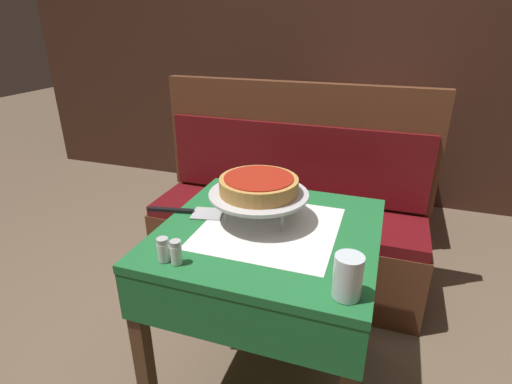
{
  "coord_description": "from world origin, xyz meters",
  "views": [
    {
      "loc": [
        0.36,
        -1.19,
        1.44
      ],
      "look_at": [
        -0.06,
        0.02,
        0.89
      ],
      "focal_mm": 28.0,
      "sensor_mm": 36.0,
      "label": 1
    }
  ],
  "objects_px": {
    "pizza_server": "(190,212)",
    "salt_shaker": "(163,250)",
    "booth_bench": "(286,228)",
    "pizza_pan_stand": "(259,195)",
    "water_glass_near": "(348,276)",
    "dining_table_rear": "(370,137)",
    "deep_dish_pizza": "(259,185)",
    "dining_table_front": "(269,256)",
    "pepper_shaker": "(176,252)",
    "condiment_caddy": "(388,115)"
  },
  "relations": [
    {
      "from": "water_glass_near",
      "to": "pepper_shaker",
      "type": "relative_size",
      "value": 1.6
    },
    {
      "from": "pizza_server",
      "to": "condiment_caddy",
      "type": "height_order",
      "value": "condiment_caddy"
    },
    {
      "from": "dining_table_rear",
      "to": "condiment_caddy",
      "type": "bearing_deg",
      "value": 38.21
    },
    {
      "from": "pizza_pan_stand",
      "to": "pizza_server",
      "type": "xyz_separation_m",
      "value": [
        -0.26,
        -0.04,
        -0.09
      ]
    },
    {
      "from": "dining_table_rear",
      "to": "pepper_shaker",
      "type": "bearing_deg",
      "value": -102.53
    },
    {
      "from": "pizza_server",
      "to": "salt_shaker",
      "type": "bearing_deg",
      "value": -76.36
    },
    {
      "from": "dining_table_front",
      "to": "pizza_pan_stand",
      "type": "xyz_separation_m",
      "value": [
        -0.06,
        0.05,
        0.22
      ]
    },
    {
      "from": "deep_dish_pizza",
      "to": "pepper_shaker",
      "type": "relative_size",
      "value": 3.67
    },
    {
      "from": "salt_shaker",
      "to": "pizza_server",
      "type": "bearing_deg",
      "value": 103.64
    },
    {
      "from": "pizza_server",
      "to": "salt_shaker",
      "type": "distance_m",
      "value": 0.33
    },
    {
      "from": "booth_bench",
      "to": "pizza_pan_stand",
      "type": "bearing_deg",
      "value": -84.11
    },
    {
      "from": "deep_dish_pizza",
      "to": "pizza_server",
      "type": "relative_size",
      "value": 0.94
    },
    {
      "from": "booth_bench",
      "to": "dining_table_rear",
      "type": "bearing_deg",
      "value": 67.81
    },
    {
      "from": "deep_dish_pizza",
      "to": "salt_shaker",
      "type": "xyz_separation_m",
      "value": [
        -0.19,
        -0.35,
        -0.1
      ]
    },
    {
      "from": "deep_dish_pizza",
      "to": "salt_shaker",
      "type": "height_order",
      "value": "deep_dish_pizza"
    },
    {
      "from": "water_glass_near",
      "to": "pizza_pan_stand",
      "type": "bearing_deg",
      "value": 136.5
    },
    {
      "from": "booth_bench",
      "to": "pepper_shaker",
      "type": "relative_size",
      "value": 19.76
    },
    {
      "from": "pizza_pan_stand",
      "to": "water_glass_near",
      "type": "height_order",
      "value": "water_glass_near"
    },
    {
      "from": "dining_table_front",
      "to": "dining_table_rear",
      "type": "xyz_separation_m",
      "value": [
        0.24,
        1.66,
        0.03
      ]
    },
    {
      "from": "pizza_server",
      "to": "condiment_caddy",
      "type": "bearing_deg",
      "value": 69.26
    },
    {
      "from": "booth_bench",
      "to": "pizza_server",
      "type": "height_order",
      "value": "booth_bench"
    },
    {
      "from": "pepper_shaker",
      "to": "salt_shaker",
      "type": "bearing_deg",
      "value": 180.0
    },
    {
      "from": "pizza_pan_stand",
      "to": "dining_table_rear",
      "type": "bearing_deg",
      "value": 79.7
    },
    {
      "from": "dining_table_front",
      "to": "dining_table_rear",
      "type": "height_order",
      "value": "dining_table_rear"
    },
    {
      "from": "pizza_pan_stand",
      "to": "pizza_server",
      "type": "height_order",
      "value": "pizza_pan_stand"
    },
    {
      "from": "deep_dish_pizza",
      "to": "dining_table_front",
      "type": "bearing_deg",
      "value": -39.66
    },
    {
      "from": "booth_bench",
      "to": "water_glass_near",
      "type": "relative_size",
      "value": 12.34
    },
    {
      "from": "pizza_server",
      "to": "condiment_caddy",
      "type": "relative_size",
      "value": 1.76
    },
    {
      "from": "pizza_server",
      "to": "condiment_caddy",
      "type": "xyz_separation_m",
      "value": [
        0.65,
        1.72,
        0.05
      ]
    },
    {
      "from": "pizza_server",
      "to": "pepper_shaker",
      "type": "distance_m",
      "value": 0.34
    },
    {
      "from": "pizza_server",
      "to": "dining_table_rear",
      "type": "bearing_deg",
      "value": 71.33
    },
    {
      "from": "deep_dish_pizza",
      "to": "water_glass_near",
      "type": "relative_size",
      "value": 2.29
    },
    {
      "from": "salt_shaker",
      "to": "pepper_shaker",
      "type": "xyz_separation_m",
      "value": [
        0.04,
        -0.0,
        -0.0
      ]
    },
    {
      "from": "dining_table_rear",
      "to": "deep_dish_pizza",
      "type": "xyz_separation_m",
      "value": [
        -0.29,
        -1.61,
        0.23
      ]
    },
    {
      "from": "pepper_shaker",
      "to": "water_glass_near",
      "type": "bearing_deg",
      "value": 0.95
    },
    {
      "from": "pizza_server",
      "to": "deep_dish_pizza",
      "type": "bearing_deg",
      "value": 7.6
    },
    {
      "from": "dining_table_front",
      "to": "booth_bench",
      "type": "xyz_separation_m",
      "value": [
        -0.13,
        0.76,
        -0.3
      ]
    },
    {
      "from": "deep_dish_pizza",
      "to": "salt_shaker",
      "type": "bearing_deg",
      "value": -118.11
    },
    {
      "from": "booth_bench",
      "to": "water_glass_near",
      "type": "distance_m",
      "value": 1.24
    },
    {
      "from": "water_glass_near",
      "to": "condiment_caddy",
      "type": "distance_m",
      "value": 2.03
    },
    {
      "from": "condiment_caddy",
      "to": "dining_table_front",
      "type": "bearing_deg",
      "value": -100.87
    },
    {
      "from": "pizza_server",
      "to": "water_glass_near",
      "type": "height_order",
      "value": "water_glass_near"
    },
    {
      "from": "pizza_pan_stand",
      "to": "pepper_shaker",
      "type": "bearing_deg",
      "value": -112.21
    },
    {
      "from": "pizza_server",
      "to": "dining_table_front",
      "type": "bearing_deg",
      "value": -2.02
    },
    {
      "from": "pizza_server",
      "to": "condiment_caddy",
      "type": "distance_m",
      "value": 1.84
    },
    {
      "from": "dining_table_front",
      "to": "water_glass_near",
      "type": "distance_m",
      "value": 0.46
    },
    {
      "from": "pizza_server",
      "to": "pepper_shaker",
      "type": "relative_size",
      "value": 3.9
    },
    {
      "from": "pizza_pan_stand",
      "to": "deep_dish_pizza",
      "type": "bearing_deg",
      "value": 90.0
    },
    {
      "from": "dining_table_front",
      "to": "water_glass_near",
      "type": "relative_size",
      "value": 6.22
    },
    {
      "from": "pizza_pan_stand",
      "to": "condiment_caddy",
      "type": "height_order",
      "value": "condiment_caddy"
    }
  ]
}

